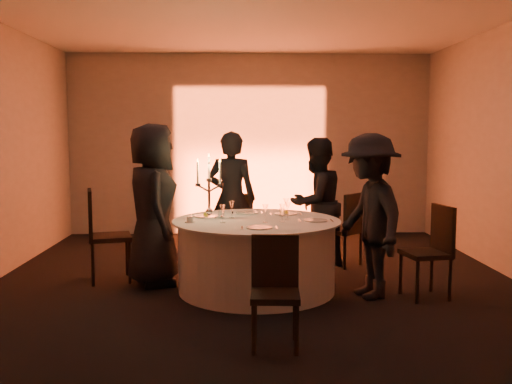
{
  "coord_description": "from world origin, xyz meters",
  "views": [
    {
      "loc": [
        -0.19,
        -6.04,
        1.71
      ],
      "look_at": [
        0.0,
        0.2,
        1.05
      ],
      "focal_mm": 40.0,
      "sensor_mm": 36.0,
      "label": 1
    }
  ],
  "objects_px": {
    "chair_back_left": "(238,223)",
    "coffee_cup": "(190,220)",
    "chair_front": "(275,284)",
    "guest_right": "(369,216)",
    "banquet_table": "(257,255)",
    "chair_back_right": "(347,225)",
    "guest_back_left": "(231,199)",
    "candelabra": "(209,196)",
    "chair_left": "(102,230)",
    "guest_left": "(153,205)",
    "chair_right": "(433,246)",
    "guest_back_right": "(316,203)"
  },
  "relations": [
    {
      "from": "banquet_table",
      "to": "chair_back_right",
      "type": "distance_m",
      "value": 1.61
    },
    {
      "from": "candelabra",
      "to": "guest_back_right",
      "type": "bearing_deg",
      "value": 35.25
    },
    {
      "from": "chair_front",
      "to": "guest_back_right",
      "type": "distance_m",
      "value": 2.73
    },
    {
      "from": "chair_right",
      "to": "chair_front",
      "type": "height_order",
      "value": "chair_right"
    },
    {
      "from": "guest_back_left",
      "to": "candelabra",
      "type": "bearing_deg",
      "value": 91.24
    },
    {
      "from": "chair_left",
      "to": "guest_left",
      "type": "xyz_separation_m",
      "value": [
        0.61,
        -0.13,
        0.3
      ]
    },
    {
      "from": "chair_left",
      "to": "chair_back_right",
      "type": "xyz_separation_m",
      "value": [
        2.94,
        0.65,
        -0.07
      ]
    },
    {
      "from": "guest_back_right",
      "to": "coffee_cup",
      "type": "xyz_separation_m",
      "value": [
        -1.48,
        -1.19,
        -0.02
      ]
    },
    {
      "from": "guest_left",
      "to": "candelabra",
      "type": "height_order",
      "value": "guest_left"
    },
    {
      "from": "chair_front",
      "to": "guest_back_left",
      "type": "height_order",
      "value": "guest_back_left"
    },
    {
      "from": "chair_left",
      "to": "candelabra",
      "type": "distance_m",
      "value": 1.35
    },
    {
      "from": "chair_front",
      "to": "candelabra",
      "type": "height_order",
      "value": "candelabra"
    },
    {
      "from": "chair_front",
      "to": "guest_back_left",
      "type": "relative_size",
      "value": 0.51
    },
    {
      "from": "guest_left",
      "to": "guest_right",
      "type": "height_order",
      "value": "guest_left"
    },
    {
      "from": "chair_front",
      "to": "guest_right",
      "type": "relative_size",
      "value": 0.52
    },
    {
      "from": "chair_back_left",
      "to": "chair_back_right",
      "type": "distance_m",
      "value": 1.4
    },
    {
      "from": "chair_front",
      "to": "guest_back_right",
      "type": "xyz_separation_m",
      "value": [
        0.69,
        2.62,
        0.33
      ]
    },
    {
      "from": "chair_back_left",
      "to": "guest_right",
      "type": "bearing_deg",
      "value": 137.12
    },
    {
      "from": "guest_back_right",
      "to": "banquet_table",
      "type": "bearing_deg",
      "value": 15.83
    },
    {
      "from": "guest_back_right",
      "to": "chair_back_right",
      "type": "bearing_deg",
      "value": 148.9
    },
    {
      "from": "guest_back_right",
      "to": "guest_left",
      "type": "bearing_deg",
      "value": -16.02
    },
    {
      "from": "chair_back_left",
      "to": "guest_back_left",
      "type": "xyz_separation_m",
      "value": [
        -0.09,
        -0.17,
        0.34
      ]
    },
    {
      "from": "chair_right",
      "to": "candelabra",
      "type": "distance_m",
      "value": 2.41
    },
    {
      "from": "chair_right",
      "to": "guest_back_left",
      "type": "bearing_deg",
      "value": -136.45
    },
    {
      "from": "guest_back_right",
      "to": "candelabra",
      "type": "distance_m",
      "value": 1.6
    },
    {
      "from": "chair_back_right",
      "to": "chair_right",
      "type": "xyz_separation_m",
      "value": [
        0.63,
        -1.39,
        0.01
      ]
    },
    {
      "from": "chair_back_right",
      "to": "coffee_cup",
      "type": "bearing_deg",
      "value": -11.71
    },
    {
      "from": "guest_back_left",
      "to": "chair_back_right",
      "type": "bearing_deg",
      "value": -170.6
    },
    {
      "from": "chair_left",
      "to": "guest_back_left",
      "type": "bearing_deg",
      "value": -77.81
    },
    {
      "from": "chair_left",
      "to": "chair_front",
      "type": "distance_m",
      "value": 2.73
    },
    {
      "from": "chair_back_left",
      "to": "guest_back_right",
      "type": "height_order",
      "value": "guest_back_right"
    },
    {
      "from": "chair_left",
      "to": "guest_back_right",
      "type": "height_order",
      "value": "guest_back_right"
    },
    {
      "from": "banquet_table",
      "to": "chair_back_right",
      "type": "relative_size",
      "value": 1.91
    },
    {
      "from": "chair_back_right",
      "to": "chair_right",
      "type": "height_order",
      "value": "chair_right"
    },
    {
      "from": "banquet_table",
      "to": "coffee_cup",
      "type": "distance_m",
      "value": 0.83
    },
    {
      "from": "chair_back_left",
      "to": "guest_left",
      "type": "height_order",
      "value": "guest_left"
    },
    {
      "from": "chair_left",
      "to": "guest_back_left",
      "type": "height_order",
      "value": "guest_back_left"
    },
    {
      "from": "chair_back_right",
      "to": "candelabra",
      "type": "height_order",
      "value": "candelabra"
    },
    {
      "from": "guest_back_left",
      "to": "coffee_cup",
      "type": "distance_m",
      "value": 1.4
    },
    {
      "from": "guest_right",
      "to": "banquet_table",
      "type": "bearing_deg",
      "value": -116.83
    },
    {
      "from": "banquet_table",
      "to": "guest_right",
      "type": "relative_size",
      "value": 1.06
    },
    {
      "from": "chair_back_right",
      "to": "chair_front",
      "type": "bearing_deg",
      "value": 23.01
    },
    {
      "from": "guest_left",
      "to": "candelabra",
      "type": "distance_m",
      "value": 0.67
    },
    {
      "from": "guest_left",
      "to": "guest_back_left",
      "type": "relative_size",
      "value": 1.05
    },
    {
      "from": "guest_left",
      "to": "banquet_table",
      "type": "bearing_deg",
      "value": -118.45
    },
    {
      "from": "chair_left",
      "to": "guest_back_right",
      "type": "bearing_deg",
      "value": -91.46
    },
    {
      "from": "chair_back_right",
      "to": "guest_back_right",
      "type": "xyz_separation_m",
      "value": [
        -0.4,
        -0.04,
        0.29
      ]
    },
    {
      "from": "chair_back_left",
      "to": "coffee_cup",
      "type": "distance_m",
      "value": 1.6
    },
    {
      "from": "chair_right",
      "to": "candelabra",
      "type": "bearing_deg",
      "value": -111.5
    },
    {
      "from": "guest_right",
      "to": "candelabra",
      "type": "bearing_deg",
      "value": -116.79
    }
  ]
}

